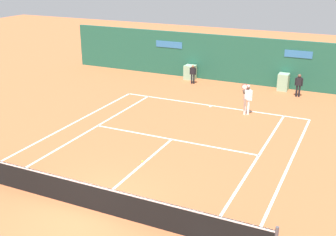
{
  "coord_description": "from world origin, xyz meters",
  "views": [
    {
      "loc": [
        7.46,
        -9.82,
        7.63
      ],
      "look_at": [
        -0.42,
        6.9,
        0.8
      ],
      "focal_mm": 45.75,
      "sensor_mm": 36.0,
      "label": 1
    }
  ],
  "objects_px": {
    "ball_kid_left_post": "(299,84)",
    "tennis_ball_mid_court": "(142,161)",
    "ball_kid_right_post": "(193,73)",
    "player_on_baseline": "(247,97)"
  },
  "relations": [
    {
      "from": "ball_kid_left_post",
      "to": "tennis_ball_mid_court",
      "type": "relative_size",
      "value": 20.31
    },
    {
      "from": "tennis_ball_mid_court",
      "to": "ball_kid_right_post",
      "type": "bearing_deg",
      "value": 102.39
    },
    {
      "from": "ball_kid_left_post",
      "to": "tennis_ball_mid_court",
      "type": "distance_m",
      "value": 12.42
    },
    {
      "from": "player_on_baseline",
      "to": "ball_kid_left_post",
      "type": "height_order",
      "value": "player_on_baseline"
    },
    {
      "from": "ball_kid_left_post",
      "to": "player_on_baseline",
      "type": "bearing_deg",
      "value": 62.66
    },
    {
      "from": "ball_kid_right_post",
      "to": "ball_kid_left_post",
      "type": "distance_m",
      "value": 6.73
    },
    {
      "from": "player_on_baseline",
      "to": "tennis_ball_mid_court",
      "type": "distance_m",
      "value": 7.67
    },
    {
      "from": "ball_kid_right_post",
      "to": "ball_kid_left_post",
      "type": "bearing_deg",
      "value": 169.8
    },
    {
      "from": "ball_kid_left_post",
      "to": "tennis_ball_mid_court",
      "type": "height_order",
      "value": "ball_kid_left_post"
    },
    {
      "from": "ball_kid_left_post",
      "to": "ball_kid_right_post",
      "type": "bearing_deg",
      "value": -3.9
    }
  ]
}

